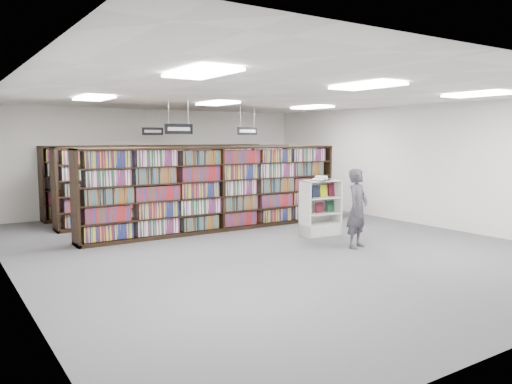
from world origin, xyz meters
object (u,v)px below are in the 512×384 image
bookshelf_row_near (218,189)px  endcap_display (320,216)px  open_book (322,179)px  shopper (357,208)px

bookshelf_row_near → endcap_display: bookshelf_row_near is taller
open_book → shopper: (-0.25, -1.45, -0.52)m
endcap_display → open_book: (-0.02, -0.07, 0.90)m
shopper → bookshelf_row_near: bearing=92.9°
endcap_display → shopper: 1.59m
shopper → endcap_display: bearing=59.1°
open_book → endcap_display: bearing=53.7°
bookshelf_row_near → open_book: (1.74, -1.91, 0.31)m
endcap_display → open_book: bearing=-97.5°
endcap_display → shopper: (-0.27, -1.52, 0.39)m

